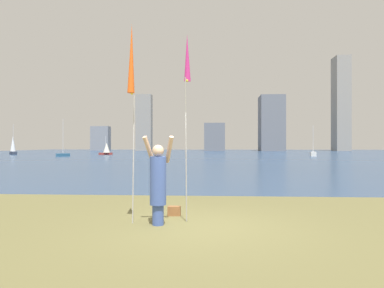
{
  "coord_description": "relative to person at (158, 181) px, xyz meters",
  "views": [
    {
      "loc": [
        0.34,
        -7.76,
        1.78
      ],
      "look_at": [
        -1.29,
        17.97,
        1.82
      ],
      "focal_mm": 33.58,
      "sensor_mm": 36.0,
      "label": 1
    }
  ],
  "objects": [
    {
      "name": "bag",
      "position": [
        0.24,
        1.07,
        -0.86
      ],
      "size": [
        0.32,
        0.2,
        0.23
      ],
      "color": "brown",
      "rests_on": "ground"
    },
    {
      "name": "sailboat_1",
      "position": [
        -21.71,
        45.12,
        -0.65
      ],
      "size": [
        1.54,
        2.18,
        5.66
      ],
      "color": "#2D6084",
      "rests_on": "ground"
    },
    {
      "name": "kite_flag_right",
      "position": [
        0.6,
        0.57,
        2.72
      ],
      "size": [
        0.16,
        0.69,
        4.39
      ],
      "color": "#B2B2B7",
      "rests_on": "ground"
    },
    {
      "name": "skyline_tower_1",
      "position": [
        -19.4,
        96.07,
        7.24
      ],
      "size": [
        4.49,
        3.07,
        16.42
      ],
      "color": "gray",
      "rests_on": "ground"
    },
    {
      "name": "kite_flag_left",
      "position": [
        -0.6,
        0.02,
        2.65
      ],
      "size": [
        0.16,
        0.42,
        4.5
      ],
      "color": "#B2B2B7",
      "rests_on": "ground"
    },
    {
      "name": "sailboat_2",
      "position": [
        -34.5,
        53.63,
        0.6
      ],
      "size": [
        1.78,
        1.64,
        5.41
      ],
      "color": "#333D51",
      "rests_on": "ground"
    },
    {
      "name": "skyline_tower_3",
      "position": [
        17.14,
        93.71,
        6.72
      ],
      "size": [
        6.6,
        7.67,
        15.39
      ],
      "color": "slate",
      "rests_on": "ground"
    },
    {
      "name": "ground",
      "position": [
        0.92,
        50.83,
        -1.03
      ],
      "size": [
        120.0,
        138.0,
        0.12
      ],
      "color": "brown"
    },
    {
      "name": "skyline_tower_4",
      "position": [
        37.27,
        96.89,
        12.43
      ],
      "size": [
        4.01,
        5.39,
        26.81
      ],
      "color": "gray",
      "rests_on": "ground"
    },
    {
      "name": "sailboat_6",
      "position": [
        16.13,
        47.41,
        -0.6
      ],
      "size": [
        1.08,
        2.02,
        4.67
      ],
      "color": "silver",
      "rests_on": "ground"
    },
    {
      "name": "sailboat_3",
      "position": [
        -17.65,
        53.73,
        0.08
      ],
      "size": [
        2.4,
        1.36,
        3.3
      ],
      "color": "maroon",
      "rests_on": "ground"
    },
    {
      "name": "skyline_tower_0",
      "position": [
        -32.7,
        97.06,
        2.65
      ],
      "size": [
        5.33,
        3.17,
        7.24
      ],
      "color": "gray",
      "rests_on": "ground"
    },
    {
      "name": "skyline_tower_2",
      "position": [
        1.22,
        94.86,
        2.97
      ],
      "size": [
        5.83,
        5.31,
        7.88
      ],
      "color": "slate",
      "rests_on": "ground"
    },
    {
      "name": "person",
      "position": [
        0.0,
        0.0,
        0.0
      ],
      "size": [
        0.73,
        0.54,
        1.98
      ],
      "rotation": [
        0.0,
        0.0,
        0.16
      ],
      "color": "#3F59A5",
      "rests_on": "ground"
    }
  ]
}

